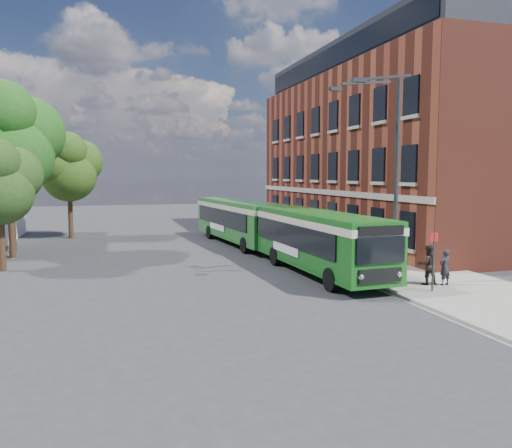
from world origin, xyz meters
name	(u,v)px	position (x,y,z in m)	size (l,w,h in m)	color
ground	(269,282)	(0.00, 0.00, 0.00)	(120.00, 120.00, 0.00)	#2C2C2F
pavement	(333,249)	(7.00, 8.00, 0.07)	(6.00, 48.00, 0.15)	gray
kerb_line	(289,252)	(3.95, 8.00, 0.01)	(0.12, 48.00, 0.01)	beige
brick_office	(396,146)	(14.00, 12.00, 6.97)	(12.10, 26.00, 14.20)	maroon
flagpole	(13,173)	(-12.45, 13.00, 4.94)	(0.95, 0.10, 9.00)	#323436
street_lamp	(389,176)	(4.84, -2.00, 4.79)	(2.96, 2.38, 9.00)	#323436
bus_stop_sign	(433,258)	(5.60, -4.20, 1.51)	(0.35, 0.08, 2.52)	#323436
bus_front	(317,236)	(2.91, 1.19, 1.83)	(3.03, 11.26, 3.02)	#145817
bus_rear	(239,218)	(1.92, 12.53, 1.83)	(3.67, 12.40, 3.02)	#226623
pedestrian_a	(445,267)	(6.79, -3.39, 0.91)	(0.56, 0.37, 1.53)	#231F28
pedestrian_b	(427,265)	(6.13, -3.11, 1.01)	(0.84, 0.65, 1.72)	black
tree_mid	(9,140)	(-12.19, 10.49, 6.81)	(5.94, 5.65, 10.03)	#322012
tree_right	(70,167)	(-9.52, 18.96, 5.42)	(4.73, 4.50, 7.99)	#322012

